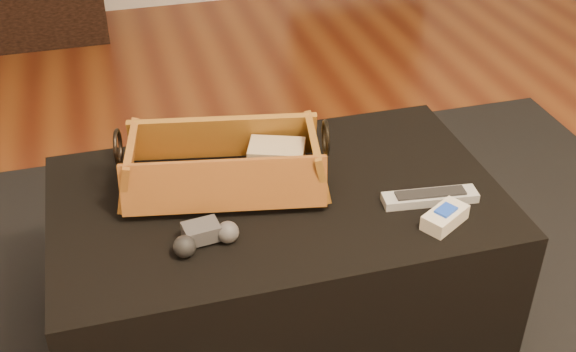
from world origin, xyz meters
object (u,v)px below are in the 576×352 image
object	(u,v)px
tv_remote	(215,181)
silver_remote	(430,197)
game_controller	(205,236)
wicker_basket	(224,167)
cream_gadget	(445,217)
ottoman	(278,266)

from	to	relation	value
tv_remote	silver_remote	size ratio (longest dim) A/B	1.11
tv_remote	game_controller	bearing A→B (deg)	-102.37
wicker_basket	silver_remote	distance (m)	0.46
tv_remote	wicker_basket	size ratio (longest dim) A/B	0.49
wicker_basket	cream_gadget	size ratio (longest dim) A/B	4.14
game_controller	cream_gadget	world-z (taller)	game_controller
wicker_basket	silver_remote	bearing A→B (deg)	-22.37
ottoman	wicker_basket	bearing A→B (deg)	150.09
ottoman	cream_gadget	distance (m)	0.43
game_controller	silver_remote	xyz separation A→B (m)	(0.50, 0.02, -0.01)
ottoman	game_controller	bearing A→B (deg)	-144.69
ottoman	silver_remote	distance (m)	0.40
ottoman	game_controller	distance (m)	0.33
tv_remote	wicker_basket	distance (m)	0.04
game_controller	wicker_basket	bearing A→B (deg)	67.27
ottoman	silver_remote	bearing A→B (deg)	-19.66
game_controller	tv_remote	bearing A→B (deg)	72.99
ottoman	wicker_basket	xyz separation A→B (m)	(-0.11, 0.06, 0.26)
wicker_basket	game_controller	bearing A→B (deg)	-112.73
tv_remote	wicker_basket	bearing A→B (deg)	30.87
game_controller	cream_gadget	distance (m)	0.50
wicker_basket	game_controller	size ratio (longest dim) A/B	3.33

